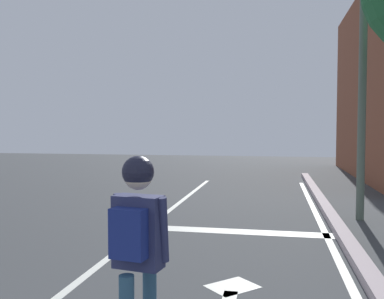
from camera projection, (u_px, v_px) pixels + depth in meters
The scene contains 7 objects.
lane_line_center at pixel (89, 273), 5.56m from camera, with size 0.12×20.00×0.01m, color silver.
lane_line_curbside at pixel (353, 291), 4.93m from camera, with size 0.12×20.00×0.01m, color silver.
stop_bar at pixel (238, 231), 7.79m from camera, with size 3.43×0.40×0.01m, color silver.
lane_arrow_head at pixel (232, 286), 5.09m from camera, with size 0.56×0.44×0.01m, color silver.
curb_strip at pixel (376, 287), 4.88m from camera, with size 0.24×24.00×0.14m, color #A7959B.
skater at pixel (137, 236), 3.14m from camera, with size 0.44×0.61×1.61m.
traffic_signal_mast at pixel (292, 14), 8.86m from camera, with size 5.51×0.34×5.94m.
Camera 1 is at (2.11, 0.88, 1.89)m, focal length 39.80 mm.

